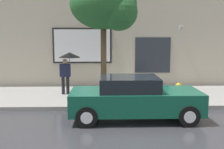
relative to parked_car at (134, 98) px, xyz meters
The scene contains 7 objects.
ground_plane 0.69m from the parked_car, 151.93° to the left, with size 60.00×60.00×0.00m, color #333338.
sidewalk 3.11m from the parked_car, 91.57° to the left, with size 20.00×4.00×0.15m, color gray.
building_facade 6.21m from the parked_car, 90.98° to the left, with size 20.00×0.67×7.00m.
parked_car is the anchor object (origin of this frame).
fire_hydrant 2.63m from the parked_car, 43.02° to the left, with size 0.30×0.44×0.72m.
pedestrian_with_umbrella 4.18m from the parked_car, 127.77° to the left, with size 0.95×0.95×1.82m.
street_tree 3.68m from the parked_car, 114.97° to the left, with size 2.51×2.13×4.64m.
Camera 1 is at (-0.87, -8.60, 2.66)m, focal length 43.95 mm.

